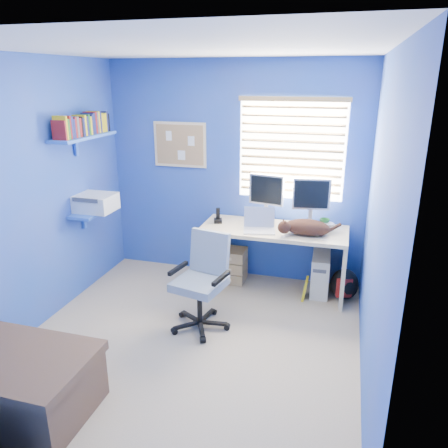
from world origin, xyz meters
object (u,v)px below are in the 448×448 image
(laptop, at_px, (259,222))
(office_chair, at_px, (202,293))
(cat, at_px, (307,227))
(tower_pc, at_px, (320,274))
(desk, at_px, (273,260))

(laptop, distance_m, office_chair, 1.01)
(cat, relative_size, tower_pc, 1.04)
(laptop, bearing_deg, office_chair, -128.61)
(desk, bearing_deg, laptop, -133.90)
(laptop, height_order, tower_pc, laptop)
(laptop, bearing_deg, desk, 33.81)
(desk, height_order, tower_pc, desk)
(cat, relative_size, office_chair, 0.51)
(laptop, xyz_separation_m, tower_pc, (0.66, 0.22, -0.62))
(laptop, relative_size, tower_pc, 0.73)
(desk, height_order, office_chair, office_chair)
(tower_pc, distance_m, office_chair, 1.45)
(desk, bearing_deg, tower_pc, 9.26)
(tower_pc, height_order, office_chair, office_chair)
(desk, xyz_separation_m, cat, (0.36, -0.11, 0.45))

